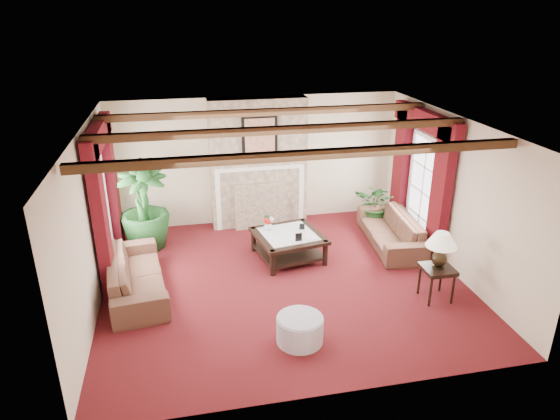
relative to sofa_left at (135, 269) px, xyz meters
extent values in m
plane|color=#400B0F|center=(2.44, -0.17, -0.43)|extent=(6.00, 6.00, 0.00)
plane|color=white|center=(2.44, -0.17, 2.27)|extent=(6.00, 6.00, 0.00)
cube|color=beige|center=(2.44, 2.58, 0.92)|extent=(6.00, 0.02, 2.70)
cube|color=beige|center=(-0.56, -0.17, 0.92)|extent=(0.02, 5.50, 2.70)
cube|color=beige|center=(5.44, -0.17, 0.92)|extent=(0.02, 5.50, 2.70)
imported|color=#360E1B|center=(0.00, 0.00, 0.00)|extent=(2.33, 1.16, 0.85)
imported|color=#360E1B|center=(4.81, 0.82, -0.02)|extent=(2.19, 0.99, 0.81)
imported|color=black|center=(0.10, 1.67, 0.06)|extent=(1.15, 1.83, 0.97)
imported|color=black|center=(4.86, 1.76, -0.05)|extent=(1.81, 1.81, 0.74)
cylinder|color=#A5A2B8|center=(2.31, -1.83, -0.23)|extent=(0.66, 0.66, 0.38)
imported|color=silver|center=(2.38, 0.92, 0.14)|extent=(0.25, 0.26, 0.17)
imported|color=black|center=(2.97, 0.45, 0.20)|extent=(0.22, 0.03, 0.30)
camera|label=1|loc=(0.86, -7.46, 3.96)|focal=32.00mm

